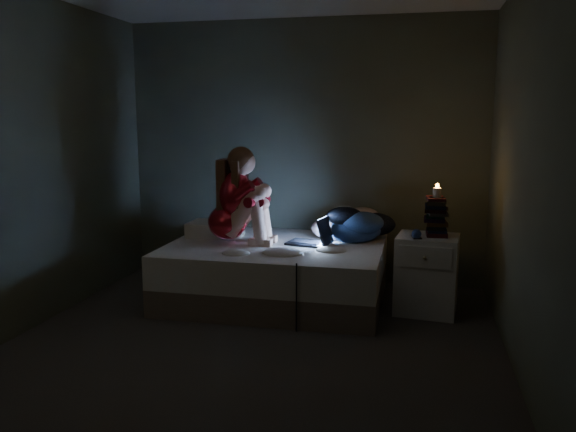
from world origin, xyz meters
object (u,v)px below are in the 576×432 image
(woman, at_px, (227,195))
(phone, at_px, (418,237))
(candle, at_px, (437,192))
(nightstand, at_px, (427,274))
(bed, at_px, (276,272))
(laptop, at_px, (308,230))

(woman, bearing_deg, phone, -3.13)
(candle, distance_m, phone, 0.41)
(nightstand, xyz_separation_m, phone, (-0.08, -0.11, 0.34))
(nightstand, bearing_deg, bed, -175.34)
(bed, bearing_deg, laptop, 9.80)
(nightstand, bearing_deg, laptop, -178.52)
(laptop, relative_size, phone, 2.67)
(bed, height_order, laptop, laptop)
(woman, height_order, laptop, woman)
(laptop, height_order, nightstand, laptop)
(bed, xyz_separation_m, laptop, (0.29, 0.05, 0.39))
(nightstand, bearing_deg, phone, -122.44)
(nightstand, height_order, candle, candle)
(woman, distance_m, phone, 1.72)
(nightstand, bearing_deg, woman, -174.69)
(woman, bearing_deg, bed, 2.47)
(woman, bearing_deg, laptop, 5.93)
(woman, distance_m, nightstand, 1.88)
(nightstand, relative_size, phone, 4.75)
(candle, bearing_deg, bed, 179.46)
(bed, relative_size, nightstand, 2.86)
(woman, height_order, phone, woman)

